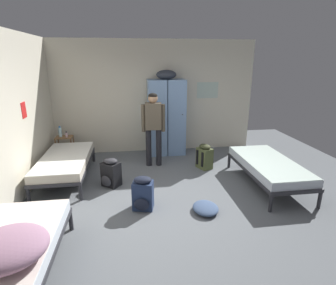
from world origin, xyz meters
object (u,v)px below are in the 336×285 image
(lotion_bottle, at_px, (66,135))
(shelf_unit, at_px, (65,146))
(bedding_heap, at_px, (9,248))
(backpack_olive, at_px, (205,157))
(backpack_navy, at_px, (143,194))
(bed_left_rear, at_px, (65,161))
(backpack_black, at_px, (111,173))
(bed_right, at_px, (269,166))
(water_bottle, at_px, (60,132))
(clothes_pile_denim, at_px, (206,208))
(locker_bank, at_px, (166,116))
(person_traveler, at_px, (153,123))
(bed_left_front, at_px, (8,255))

(lotion_bottle, bearing_deg, shelf_unit, 150.26)
(bedding_heap, distance_m, backpack_olive, 4.15)
(shelf_unit, height_order, bedding_heap, bedding_heap)
(backpack_navy, bearing_deg, bed_left_rear, 137.49)
(backpack_black, xyz_separation_m, backpack_olive, (2.00, 0.60, 0.00))
(shelf_unit, height_order, bed_right, shelf_unit)
(bedding_heap, relative_size, water_bottle, 2.87)
(water_bottle, bearing_deg, clothes_pile_denim, -44.68)
(backpack_olive, bearing_deg, shelf_unit, 162.75)
(bedding_heap, distance_m, backpack_black, 2.61)
(bed_right, xyz_separation_m, bed_left_rear, (-3.86, 0.79, 0.00))
(locker_bank, bearing_deg, lotion_bottle, -176.03)
(locker_bank, bearing_deg, water_bottle, -177.63)
(shelf_unit, relative_size, bed_left_rear, 0.30)
(person_traveler, height_order, clothes_pile_denim, person_traveler)
(backpack_navy, xyz_separation_m, backpack_olive, (1.44, 1.51, 0.00))
(backpack_navy, bearing_deg, bed_right, 12.72)
(locker_bank, relative_size, bed_left_rear, 1.09)
(shelf_unit, distance_m, clothes_pile_denim, 3.82)
(locker_bank, bearing_deg, person_traveler, -116.76)
(clothes_pile_denim, bearing_deg, bed_left_rear, 147.31)
(shelf_unit, distance_m, backpack_olive, 3.29)
(shelf_unit, distance_m, bed_left_rear, 1.18)
(shelf_unit, relative_size, bed_left_front, 0.30)
(backpack_black, distance_m, backpack_olive, 2.08)
(bed_left_front, bearing_deg, clothes_pile_denim, 24.74)
(backpack_navy, bearing_deg, water_bottle, 125.50)
(bed_left_front, height_order, person_traveler, person_traveler)
(bed_left_front, xyz_separation_m, clothes_pile_denim, (2.43, 1.12, -0.32))
(locker_bank, xyz_separation_m, bed_left_rear, (-2.19, -1.27, -0.59))
(locker_bank, relative_size, bed_left_front, 1.09)
(locker_bank, distance_m, bed_right, 2.72)
(bed_left_rear, xyz_separation_m, backpack_black, (0.90, -0.42, -0.12))
(backpack_black, relative_size, backpack_olive, 1.00)
(locker_bank, height_order, person_traveler, locker_bank)
(bed_left_front, height_order, backpack_navy, backpack_navy)
(bed_left_rear, height_order, lotion_bottle, lotion_bottle)
(locker_bank, height_order, lotion_bottle, locker_bank)
(water_bottle, xyz_separation_m, backpack_olive, (3.23, -1.00, -0.42))
(person_traveler, height_order, backpack_olive, person_traveler)
(locker_bank, relative_size, backpack_black, 3.76)
(shelf_unit, bearing_deg, water_bottle, 165.96)
(locker_bank, relative_size, shelf_unit, 3.63)
(person_traveler, relative_size, backpack_olive, 2.96)
(locker_bank, xyz_separation_m, shelf_unit, (-2.44, -0.12, -0.62))
(backpack_olive, bearing_deg, bed_right, -45.09)
(shelf_unit, xyz_separation_m, bedding_heap, (0.38, -4.04, 0.28))
(bedding_heap, height_order, person_traveler, person_traveler)
(lotion_bottle, relative_size, clothes_pile_denim, 0.28)
(bed_left_front, height_order, bedding_heap, bedding_heap)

